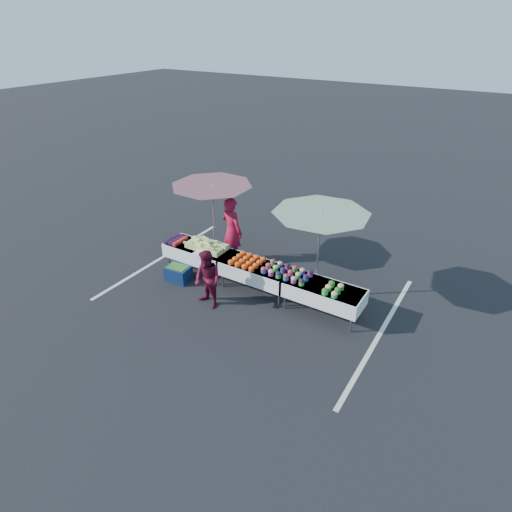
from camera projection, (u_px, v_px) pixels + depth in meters
The scene contains 17 objects.
ground at pixel (256, 290), 10.82m from camera, with size 80.00×80.00×0.00m, color black.
stripe_left at pixel (162, 258), 12.30m from camera, with size 0.10×5.00×0.00m, color silver.
stripe_right at pixel (380, 333), 9.34m from camera, with size 0.10×5.00×0.00m, color silver.
table_left at pixel (199, 252), 11.37m from camera, with size 1.86×0.81×0.75m.
table_center at pixel (256, 271), 10.53m from camera, with size 1.86×0.81×0.75m.
table_right at pixel (323, 292), 9.70m from camera, with size 1.86×0.81×0.75m.
berry_punnets at pixel (176, 240), 11.55m from camera, with size 0.40×0.54×0.08m.
corn_pile at pixel (206, 245), 11.17m from camera, with size 1.16×0.57×0.26m.
plastic_bags at pixel (200, 253), 10.91m from camera, with size 0.30×0.25×0.05m, color white.
carrot_bowls at pixel (247, 261), 10.54m from camera, with size 0.75×0.69×0.11m.
potato_cups at pixel (287, 272), 10.02m from camera, with size 1.14×0.58×0.16m.
bean_baskets at pixel (333, 289), 9.39m from camera, with size 0.36×0.50×0.15m.
vendor at pixel (232, 231), 11.64m from camera, with size 0.70×0.46×1.92m, color #A51232.
customer at pixel (208, 280), 9.92m from camera, with size 0.70×0.55×1.44m, color maroon.
umbrella_left at pixel (212, 192), 11.29m from camera, with size 2.86×2.86×2.23m.
umbrella_right at pixel (320, 221), 9.57m from camera, with size 2.74×2.74×2.28m.
storage_bin at pixel (178, 273), 11.15m from camera, with size 0.66×0.51×0.40m.
Camera 1 is at (4.78, -7.66, 6.02)m, focal length 30.00 mm.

